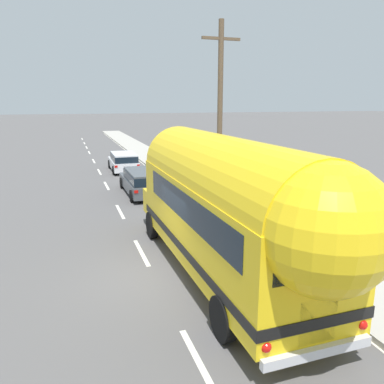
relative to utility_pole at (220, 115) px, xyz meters
The scene contains 7 objects.
ground_plane 8.97m from the utility_pole, 126.43° to the right, with size 300.00×300.00×0.00m, color #565454.
lane_markings 8.19m from the utility_pole, 106.80° to the left, with size 3.88×80.00×0.01m.
sidewalk_slab 5.75m from the utility_pole, 82.39° to the left, with size 2.77×90.00×0.15m, color #ADA89E.
utility_pole is the anchor object (origin of this frame).
painted_bus 8.13m from the utility_pole, 110.52° to the right, with size 2.68×11.20×4.12m.
car_lead 5.99m from the utility_pole, 127.95° to the left, with size 1.99×4.82×1.37m.
car_second 12.11m from the utility_pole, 104.53° to the left, with size 1.92×4.28×1.37m.
Camera 1 is at (-2.19, -10.13, 5.04)m, focal length 35.48 mm.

